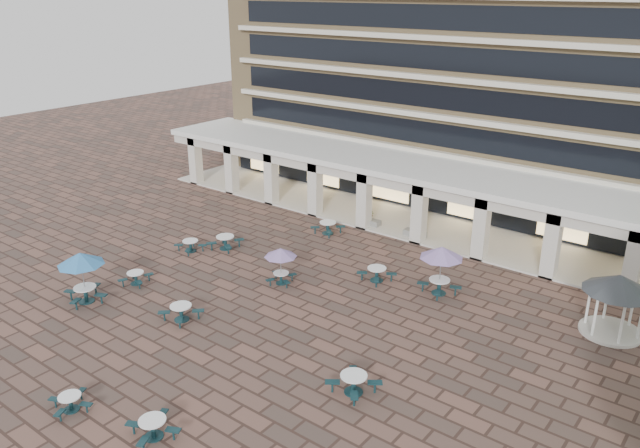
# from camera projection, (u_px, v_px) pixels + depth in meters

# --- Properties ---
(ground) EXTENTS (120.00, 120.00, 0.00)m
(ground) POSITION_uv_depth(u_px,v_px,m) (264.00, 305.00, 32.50)
(ground) COLOR brown
(ground) RESTS_ON ground
(apartment_building) EXTENTS (40.00, 15.50, 25.20)m
(apartment_building) POSITION_uv_depth(u_px,v_px,m) (488.00, 28.00, 46.79)
(apartment_building) COLOR tan
(apartment_building) RESTS_ON ground
(retail_arcade) EXTENTS (42.00, 6.60, 4.40)m
(retail_arcade) POSITION_uv_depth(u_px,v_px,m) (410.00, 183.00, 42.36)
(retail_arcade) COLOR white
(retail_arcade) RESTS_ON ground
(picnic_table_1) EXTENTS (1.90, 1.90, 0.70)m
(picnic_table_1) POSITION_uv_depth(u_px,v_px,m) (136.00, 277.00, 34.65)
(picnic_table_1) COLOR #123236
(picnic_table_1) RESTS_ON ground
(picnic_table_2) EXTENTS (1.80, 1.80, 0.67)m
(picnic_table_2) POSITION_uv_depth(u_px,v_px,m) (70.00, 401.00, 24.32)
(picnic_table_2) COLOR #123236
(picnic_table_2) RESTS_ON ground
(picnic_table_3) EXTENTS (2.05, 2.05, 0.77)m
(picnic_table_3) POSITION_uv_depth(u_px,v_px,m) (153.00, 427.00, 22.84)
(picnic_table_3) COLOR #123236
(picnic_table_3) RESTS_ON ground
(picnic_table_4) EXTENTS (2.41, 2.41, 2.78)m
(picnic_table_4) POSITION_uv_depth(u_px,v_px,m) (81.00, 261.00, 31.97)
(picnic_table_4) COLOR #123236
(picnic_table_4) RESTS_ON ground
(picnic_table_5) EXTENTS (1.83, 1.83, 0.81)m
(picnic_table_5) POSITION_uv_depth(u_px,v_px,m) (181.00, 311.00, 30.87)
(picnic_table_5) COLOR #123236
(picnic_table_5) RESTS_ON ground
(picnic_table_6) EXTENTS (1.83, 1.83, 2.11)m
(picnic_table_6) POSITION_uv_depth(u_px,v_px,m) (281.00, 254.00, 34.20)
(picnic_table_6) COLOR #123236
(picnic_table_6) RESTS_ON ground
(picnic_table_7) EXTENTS (2.07, 2.07, 0.84)m
(picnic_table_7) POSITION_uv_depth(u_px,v_px,m) (354.00, 382.00, 25.34)
(picnic_table_7) COLOR #123236
(picnic_table_7) RESTS_ON ground
(picnic_table_8) EXTENTS (1.81, 1.81, 0.73)m
(picnic_table_8) POSITION_uv_depth(u_px,v_px,m) (191.00, 245.00, 38.88)
(picnic_table_8) COLOR #123236
(picnic_table_8) RESTS_ON ground
(picnic_table_9) EXTENTS (2.15, 2.15, 0.85)m
(picnic_table_9) POSITION_uv_depth(u_px,v_px,m) (225.00, 241.00, 39.25)
(picnic_table_9) COLOR #123236
(picnic_table_9) RESTS_ON ground
(picnic_table_11) EXTENTS (2.35, 2.35, 2.72)m
(picnic_table_11) POSITION_uv_depth(u_px,v_px,m) (442.00, 254.00, 32.88)
(picnic_table_11) COLOR #123236
(picnic_table_11) RESTS_ON ground
(picnic_table_12) EXTENTS (1.92, 1.92, 0.83)m
(picnic_table_12) POSITION_uv_depth(u_px,v_px,m) (328.00, 227.00, 41.64)
(picnic_table_12) COLOR #123236
(picnic_table_12) RESTS_ON ground
(picnic_table_13) EXTENTS (2.06, 2.06, 0.80)m
(picnic_table_13) POSITION_uv_depth(u_px,v_px,m) (377.00, 273.00, 34.98)
(picnic_table_13) COLOR #123236
(picnic_table_13) RESTS_ON ground
(gazebo) EXTENTS (3.24, 3.24, 3.02)m
(gazebo) POSITION_uv_depth(u_px,v_px,m) (618.00, 290.00, 29.08)
(gazebo) COLOR beige
(gazebo) RESTS_ON ground
(planter_left) EXTENTS (1.50, 0.77, 1.21)m
(planter_left) POSITION_uv_depth(u_px,v_px,m) (370.00, 220.00, 42.96)
(planter_left) COLOR gray
(planter_left) RESTS_ON ground
(planter_right) EXTENTS (1.50, 0.75, 1.23)m
(planter_right) POSITION_uv_depth(u_px,v_px,m) (415.00, 231.00, 40.93)
(planter_right) COLOR gray
(planter_right) RESTS_ON ground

